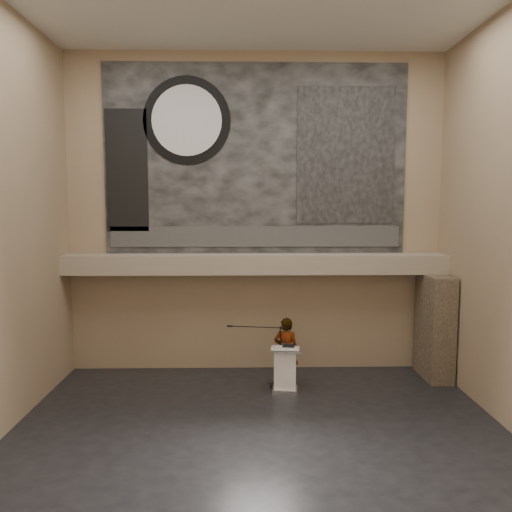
{
  "coord_description": "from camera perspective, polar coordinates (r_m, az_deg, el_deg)",
  "views": [
    {
      "loc": [
        -0.26,
        -9.45,
        4.51
      ],
      "look_at": [
        0.0,
        3.2,
        3.2
      ],
      "focal_mm": 35.0,
      "sensor_mm": 36.0,
      "label": 1
    }
  ],
  "objects": [
    {
      "name": "banner_building_print",
      "position": [
        13.71,
        10.22,
        11.22
      ],
      "size": [
        2.6,
        0.02,
        3.6
      ],
      "primitive_type": "cube",
      "color": "black",
      "rests_on": "banner"
    },
    {
      "name": "sprinkler_right",
      "position": [
        13.31,
        8.18,
        -2.1
      ],
      "size": [
        0.04,
        0.04,
        0.06
      ],
      "primitive_type": "cylinder",
      "color": "#B2893D",
      "rests_on": "soffit"
    },
    {
      "name": "wall_back",
      "position": [
        13.46,
        -0.07,
        4.8
      ],
      "size": [
        10.0,
        0.02,
        8.5
      ],
      "primitive_type": "cube",
      "color": "#8E765A",
      "rests_on": "floor"
    },
    {
      "name": "soffit",
      "position": [
        13.15,
        -0.04,
        -0.9
      ],
      "size": [
        10.0,
        0.8,
        0.5
      ],
      "primitive_type": "cube",
      "color": "gray",
      "rests_on": "wall_back"
    },
    {
      "name": "wall_front",
      "position": [
        5.47,
        1.56,
        3.16
      ],
      "size": [
        10.0,
        0.02,
        8.5
      ],
      "primitive_type": "cube",
      "color": "#8E765A",
      "rests_on": "floor"
    },
    {
      "name": "banner_brick_print",
      "position": [
        13.77,
        -14.55,
        9.43
      ],
      "size": [
        1.1,
        0.02,
        3.2
      ],
      "primitive_type": "cube",
      "color": "black",
      "rests_on": "banner"
    },
    {
      "name": "banner_clock_rim",
      "position": [
        13.65,
        -7.92,
        15.09
      ],
      "size": [
        2.3,
        0.02,
        2.3
      ],
      "primitive_type": "cylinder",
      "rotation": [
        1.57,
        0.0,
        0.0
      ],
      "color": "black",
      "rests_on": "banner"
    },
    {
      "name": "floor",
      "position": [
        10.48,
        0.38,
        -19.59
      ],
      "size": [
        10.0,
        10.0,
        0.0
      ],
      "primitive_type": "plane",
      "color": "black",
      "rests_on": "ground"
    },
    {
      "name": "mic_stand",
      "position": [
        12.79,
        2.52,
        -13.6
      ],
      "size": [
        1.58,
        0.52,
        1.52
      ],
      "rotation": [
        0.0,
        0.0,
        -0.16
      ],
      "color": "black",
      "rests_on": "floor"
    },
    {
      "name": "banner_clock_face",
      "position": [
        13.63,
        -7.93,
        15.1
      ],
      "size": [
        1.84,
        0.02,
        1.84
      ],
      "primitive_type": "cylinder",
      "rotation": [
        1.57,
        0.0,
        0.0
      ],
      "color": "silver",
      "rests_on": "banner"
    },
    {
      "name": "binder",
      "position": [
        12.22,
        3.74,
        -10.23
      ],
      "size": [
        0.32,
        0.27,
        0.04
      ],
      "primitive_type": "cube",
      "rotation": [
        0.0,
        0.0,
        -0.15
      ],
      "color": "black",
      "rests_on": "lectern"
    },
    {
      "name": "banner_text_strip",
      "position": [
        13.41,
        -0.06,
        2.23
      ],
      "size": [
        7.76,
        0.02,
        0.55
      ],
      "primitive_type": "cube",
      "color": "#313131",
      "rests_on": "banner"
    },
    {
      "name": "sprinkler_left",
      "position": [
        13.2,
        -7.0,
        -2.15
      ],
      "size": [
        0.04,
        0.04,
        0.06
      ],
      "primitive_type": "cylinder",
      "color": "#B2893D",
      "rests_on": "soffit"
    },
    {
      "name": "papers",
      "position": [
        12.15,
        2.76,
        -10.39
      ],
      "size": [
        0.28,
        0.33,
        0.0
      ],
      "primitive_type": "cube",
      "rotation": [
        0.0,
        0.0,
        0.32
      ],
      "color": "silver",
      "rests_on": "lectern"
    },
    {
      "name": "lectern",
      "position": [
        12.38,
        3.36,
        -12.75
      ],
      "size": [
        0.72,
        0.56,
        1.13
      ],
      "rotation": [
        0.0,
        0.0,
        -0.13
      ],
      "color": "silver",
      "rests_on": "floor"
    },
    {
      "name": "stone_pier",
      "position": [
        13.89,
        19.74,
        -7.59
      ],
      "size": [
        0.6,
        1.4,
        2.7
      ],
      "primitive_type": "cube",
      "color": "#403427",
      "rests_on": "floor"
    },
    {
      "name": "speaker_person",
      "position": [
        12.7,
        3.47,
        -10.81
      ],
      "size": [
        0.71,
        0.56,
        1.72
      ],
      "primitive_type": "imported",
      "rotation": [
        0.0,
        0.0,
        2.87
      ],
      "color": "white",
      "rests_on": "floor"
    },
    {
      "name": "banner",
      "position": [
        13.48,
        -0.07,
        10.98
      ],
      "size": [
        8.0,
        0.05,
        5.0
      ],
      "primitive_type": "cube",
      "color": "black",
      "rests_on": "wall_back"
    }
  ]
}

